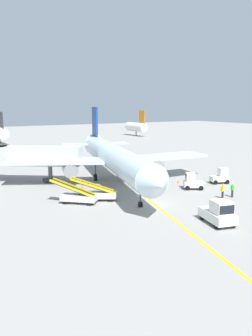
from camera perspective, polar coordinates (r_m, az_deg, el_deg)
ground_plane at (r=36.06m, az=4.76°, el=-6.07°), size 300.00×300.00×0.00m
taxi_line_yellow at (r=40.80m, az=2.20°, el=-4.08°), size 23.15×76.75×0.01m
airliner at (r=45.58m, az=-2.19°, el=1.83°), size 27.77×34.64×10.10m
jet_bridge at (r=47.73m, az=-16.40°, el=1.95°), size 11.84×9.51×4.85m
pushback_tug at (r=30.84m, az=15.40°, el=-7.36°), size 2.80×3.98×2.20m
baggage_tug_near_wing at (r=46.90m, az=15.71°, el=-1.40°), size 2.71×2.12×2.10m
baggage_tug_by_cargo_door at (r=42.74m, az=11.15°, el=-2.34°), size 2.72×2.40×2.10m
belt_loader_forward_hold at (r=36.39m, az=-8.13°, el=-4.72°), size 4.48×4.36×2.59m
belt_loader_aft_hold at (r=37.28m, az=-4.78°, el=-4.28°), size 4.91×3.70×2.59m
ground_crew_marshaller at (r=39.27m, az=16.03°, el=-3.70°), size 0.36×0.24×1.70m
ground_crew_wing_walker at (r=40.17m, az=17.56°, el=-3.47°), size 0.36×0.24×1.70m
safety_cone_nose_left at (r=48.83m, az=14.35°, el=-1.73°), size 0.36×0.36×0.44m
safety_cone_nose_right at (r=43.56m, az=-3.40°, el=-2.87°), size 0.36×0.36×0.44m
safety_cone_wingtip_left at (r=45.93m, az=8.82°, el=-2.28°), size 0.36×0.36×0.44m
safety_cone_wingtip_right at (r=42.02m, az=-7.22°, el=-3.43°), size 0.36×0.36×0.44m
safety_cone_tail_area at (r=42.50m, az=-7.50°, el=-3.28°), size 0.36×0.36×0.44m
distant_aircraft_mid_left at (r=118.34m, az=1.76°, el=7.02°), size 3.00×10.10×8.80m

